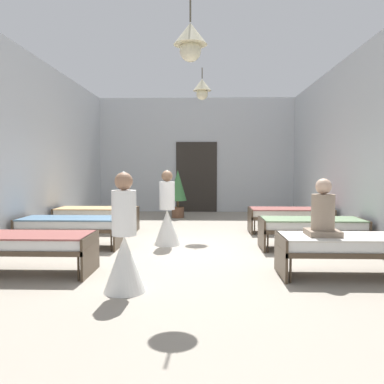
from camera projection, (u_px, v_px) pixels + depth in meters
The scene contains 12 objects.
ground_plane at pixel (190, 251), 7.60m from camera, with size 7.27×13.21×0.10m, color #9E9384.
room_shell at pixel (192, 148), 8.90m from camera, with size 7.07×12.81×3.91m.
bed_left_row_0 at pixel (26, 243), 5.74m from camera, with size 1.90×0.84×0.57m.
bed_right_row_0 at pixel (348, 245), 5.60m from camera, with size 1.90×0.84×0.57m.
bed_left_row_1 at pixel (70, 225), 7.64m from camera, with size 1.90×0.84×0.57m.
bed_right_row_1 at pixel (312, 226), 7.50m from camera, with size 1.90×0.84×0.57m.
bed_left_row_2 at pixel (97, 213), 9.53m from camera, with size 1.90×0.84×0.57m.
bed_right_row_2 at pixel (290, 214), 9.39m from camera, with size 1.90×0.84×0.57m.
nurse_near_aisle at pixel (124, 249), 4.90m from camera, with size 0.52×0.52×1.49m.
nurse_mid_aisle at pixel (167, 218), 7.89m from camera, with size 0.52×0.52×1.49m.
patient_seated_primary at pixel (323, 215), 5.60m from camera, with size 0.44×0.44×0.80m.
potted_plant at pixel (178, 189), 12.16m from camera, with size 0.54×0.54×1.45m.
Camera 1 is at (0.28, -7.51, 1.53)m, focal length 37.51 mm.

